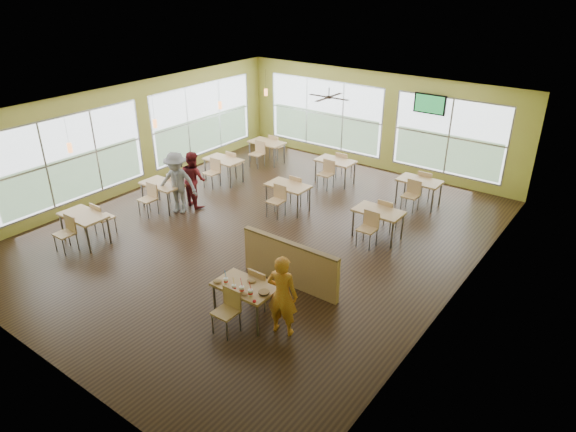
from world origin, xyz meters
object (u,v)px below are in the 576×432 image
object	(u,v)px
half_wall_divider	(290,264)
man_plaid	(282,295)
food_basket	(264,293)
main_table	(245,291)

from	to	relation	value
half_wall_divider	man_plaid	bearing A→B (deg)	-58.69
half_wall_divider	man_plaid	world-z (taller)	man_plaid
half_wall_divider	food_basket	bearing A→B (deg)	-71.98
main_table	half_wall_divider	bearing A→B (deg)	90.00
man_plaid	half_wall_divider	bearing A→B (deg)	-73.17
man_plaid	food_basket	size ratio (longest dim) A/B	7.50
main_table	man_plaid	size ratio (longest dim) A/B	0.93
main_table	half_wall_divider	distance (m)	1.45
man_plaid	food_basket	world-z (taller)	man_plaid
main_table	man_plaid	bearing A→B (deg)	6.20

